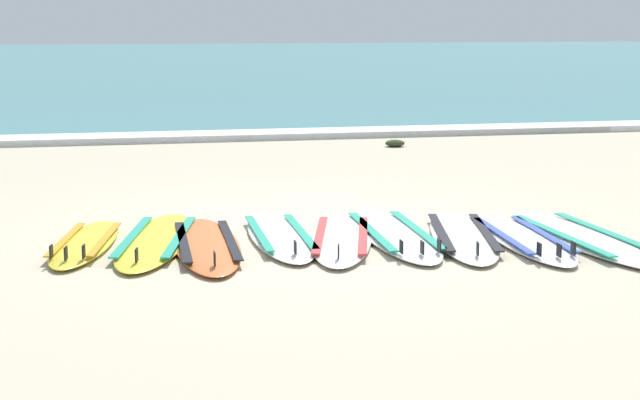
{
  "coord_description": "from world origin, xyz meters",
  "views": [
    {
      "loc": [
        -1.8,
        -8.92,
        2.02
      ],
      "look_at": [
        0.14,
        0.41,
        0.25
      ],
      "focal_mm": 54.98,
      "sensor_mm": 36.0,
      "label": 1
    }
  ],
  "objects_px": {
    "surfboard_2": "(207,244)",
    "surfboard_6": "(463,236)",
    "surfboard_4": "(341,239)",
    "surfboard_7": "(523,238)",
    "surfboard_5": "(394,234)",
    "surfboard_8": "(583,237)",
    "surfboard_3": "(280,236)",
    "surfboard_0": "(85,243)",
    "surfboard_1": "(156,240)"
  },
  "relations": [
    {
      "from": "surfboard_1",
      "to": "surfboard_8",
      "type": "xyz_separation_m",
      "value": [
        3.86,
        -0.68,
        -0.0
      ]
    },
    {
      "from": "surfboard_1",
      "to": "surfboard_4",
      "type": "bearing_deg",
      "value": -9.63
    },
    {
      "from": "surfboard_1",
      "to": "surfboard_4",
      "type": "xyz_separation_m",
      "value": [
        1.67,
        -0.28,
        0.0
      ]
    },
    {
      "from": "surfboard_7",
      "to": "surfboard_8",
      "type": "bearing_deg",
      "value": -7.38
    },
    {
      "from": "surfboard_0",
      "to": "surfboard_8",
      "type": "xyz_separation_m",
      "value": [
        4.49,
        -0.69,
        -0.0
      ]
    },
    {
      "from": "surfboard_5",
      "to": "surfboard_3",
      "type": "bearing_deg",
      "value": 172.62
    },
    {
      "from": "surfboard_2",
      "to": "surfboard_6",
      "type": "xyz_separation_m",
      "value": [
        2.37,
        -0.12,
        0.0
      ]
    },
    {
      "from": "surfboard_4",
      "to": "surfboard_8",
      "type": "xyz_separation_m",
      "value": [
        2.2,
        -0.4,
        -0.0
      ]
    },
    {
      "from": "surfboard_1",
      "to": "surfboard_2",
      "type": "distance_m",
      "value": 0.51
    },
    {
      "from": "surfboard_0",
      "to": "surfboard_2",
      "type": "bearing_deg",
      "value": -14.51
    },
    {
      "from": "surfboard_7",
      "to": "surfboard_8",
      "type": "distance_m",
      "value": 0.57
    },
    {
      "from": "surfboard_5",
      "to": "surfboard_7",
      "type": "relative_size",
      "value": 1.1
    },
    {
      "from": "surfboard_4",
      "to": "surfboard_8",
      "type": "bearing_deg",
      "value": -10.21
    },
    {
      "from": "surfboard_3",
      "to": "surfboard_8",
      "type": "relative_size",
      "value": 0.85
    },
    {
      "from": "surfboard_4",
      "to": "surfboard_6",
      "type": "distance_m",
      "value": 1.14
    },
    {
      "from": "surfboard_0",
      "to": "surfboard_4",
      "type": "bearing_deg",
      "value": -7.3
    },
    {
      "from": "surfboard_0",
      "to": "surfboard_5",
      "type": "distance_m",
      "value": 2.83
    },
    {
      "from": "surfboard_2",
      "to": "surfboard_6",
      "type": "height_order",
      "value": "same"
    },
    {
      "from": "surfboard_0",
      "to": "surfboard_2",
      "type": "xyz_separation_m",
      "value": [
        1.06,
        -0.28,
        -0.0
      ]
    },
    {
      "from": "surfboard_2",
      "to": "surfboard_6",
      "type": "distance_m",
      "value": 2.37
    },
    {
      "from": "surfboard_4",
      "to": "surfboard_7",
      "type": "distance_m",
      "value": 1.66
    },
    {
      "from": "surfboard_5",
      "to": "surfboard_7",
      "type": "xyz_separation_m",
      "value": [
        1.11,
        -0.41,
        0.0
      ]
    },
    {
      "from": "surfboard_3",
      "to": "surfboard_7",
      "type": "xyz_separation_m",
      "value": [
        2.17,
        -0.55,
        0.0
      ]
    },
    {
      "from": "surfboard_7",
      "to": "surfboard_6",
      "type": "bearing_deg",
      "value": 156.25
    },
    {
      "from": "surfboard_3",
      "to": "surfboard_5",
      "type": "distance_m",
      "value": 1.07
    },
    {
      "from": "surfboard_2",
      "to": "surfboard_1",
      "type": "bearing_deg",
      "value": 148.82
    },
    {
      "from": "surfboard_2",
      "to": "surfboard_8",
      "type": "xyz_separation_m",
      "value": [
        3.43,
        -0.41,
        -0.0
      ]
    },
    {
      "from": "surfboard_2",
      "to": "surfboard_3",
      "type": "height_order",
      "value": "same"
    },
    {
      "from": "surfboard_7",
      "to": "surfboard_1",
      "type": "bearing_deg",
      "value": 169.6
    },
    {
      "from": "surfboard_0",
      "to": "surfboard_7",
      "type": "height_order",
      "value": "same"
    },
    {
      "from": "surfboard_2",
      "to": "surfboard_5",
      "type": "bearing_deg",
      "value": 2.4
    },
    {
      "from": "surfboard_3",
      "to": "surfboard_4",
      "type": "distance_m",
      "value": 0.58
    },
    {
      "from": "surfboard_2",
      "to": "surfboard_4",
      "type": "relative_size",
      "value": 1.02
    },
    {
      "from": "surfboard_0",
      "to": "surfboard_3",
      "type": "relative_size",
      "value": 0.91
    },
    {
      "from": "surfboard_3",
      "to": "surfboard_7",
      "type": "distance_m",
      "value": 2.24
    },
    {
      "from": "surfboard_7",
      "to": "surfboard_3",
      "type": "bearing_deg",
      "value": 165.7
    },
    {
      "from": "surfboard_8",
      "to": "surfboard_6",
      "type": "bearing_deg",
      "value": 164.61
    },
    {
      "from": "surfboard_1",
      "to": "surfboard_5",
      "type": "height_order",
      "value": "same"
    },
    {
      "from": "surfboard_8",
      "to": "surfboard_7",
      "type": "bearing_deg",
      "value": 172.62
    },
    {
      "from": "surfboard_2",
      "to": "surfboard_3",
      "type": "relative_size",
      "value": 1.06
    },
    {
      "from": "surfboard_8",
      "to": "surfboard_0",
      "type": "bearing_deg",
      "value": 171.27
    },
    {
      "from": "surfboard_0",
      "to": "surfboard_5",
      "type": "relative_size",
      "value": 0.82
    },
    {
      "from": "surfboard_0",
      "to": "surfboard_4",
      "type": "height_order",
      "value": "same"
    },
    {
      "from": "surfboard_2",
      "to": "surfboard_7",
      "type": "xyz_separation_m",
      "value": [
        2.86,
        -0.34,
        0.0
      ]
    },
    {
      "from": "surfboard_5",
      "to": "surfboard_8",
      "type": "xyz_separation_m",
      "value": [
        1.67,
        -0.49,
        -0.0
      ]
    },
    {
      "from": "surfboard_1",
      "to": "surfboard_6",
      "type": "bearing_deg",
      "value": -7.86
    },
    {
      "from": "surfboard_0",
      "to": "surfboard_2",
      "type": "height_order",
      "value": "same"
    },
    {
      "from": "surfboard_2",
      "to": "surfboard_3",
      "type": "distance_m",
      "value": 0.73
    },
    {
      "from": "surfboard_3",
      "to": "surfboard_8",
      "type": "distance_m",
      "value": 2.8
    },
    {
      "from": "surfboard_3",
      "to": "surfboard_4",
      "type": "bearing_deg",
      "value": -23.3
    }
  ]
}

